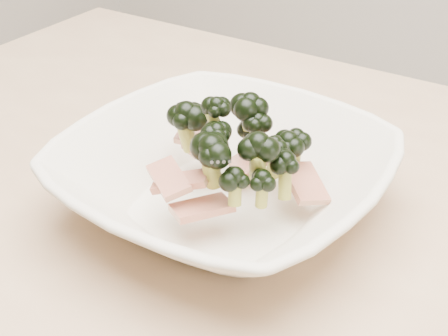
{
  "coord_description": "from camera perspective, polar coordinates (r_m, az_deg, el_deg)",
  "views": [
    {
      "loc": [
        0.24,
        -0.46,
        1.12
      ],
      "look_at": [
        -0.04,
        -0.02,
        0.8
      ],
      "focal_mm": 50.0,
      "sensor_mm": 36.0,
      "label": 1
    }
  ],
  "objects": [
    {
      "name": "broccoli_dish",
      "position": [
        0.61,
        0.12,
        -0.66
      ],
      "size": [
        0.33,
        0.33,
        0.13
      ],
      "color": "beige",
      "rests_on": "dining_table"
    },
    {
      "name": "dining_table",
      "position": [
        0.7,
        4.06,
        -10.45
      ],
      "size": [
        1.2,
        0.8,
        0.75
      ],
      "color": "tan",
      "rests_on": "ground"
    }
  ]
}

